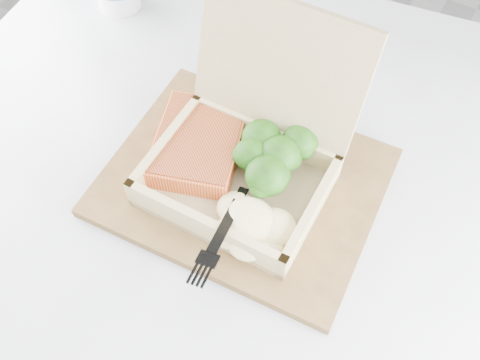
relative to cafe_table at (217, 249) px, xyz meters
The scene contains 9 objects.
floor 0.67m from the cafe_table, 64.60° to the left, with size 4.00×4.00×0.00m, color #999A9F.
cafe_table is the anchor object (origin of this frame).
serving_tray 0.20m from the cafe_table, 20.81° to the left, with size 0.33×0.26×0.01m, color brown.
takeout_container 0.26m from the cafe_table, 39.43° to the left, with size 0.21×0.22×0.19m.
salmon_fillet 0.23m from the cafe_table, 147.12° to the left, with size 0.10×0.13×0.03m, color orange.
broccoli_pile 0.25m from the cafe_table, 29.85° to the left, with size 0.12×0.12×0.04m, color #276B17, non-canonical shape.
mashed_potatoes 0.25m from the cafe_table, 30.44° to the right, with size 0.10×0.09×0.03m, color #FAE9A2.
plastic_fork 0.26m from the cafe_table, 35.10° to the right, with size 0.04×0.15×0.03m.
receipt 0.27m from the cafe_table, 75.31° to the left, with size 0.07×0.13×0.00m, color white.
Camera 1 is at (0.06, -0.63, 1.31)m, focal length 40.00 mm.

